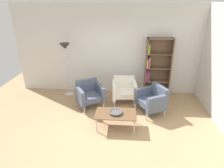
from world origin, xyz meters
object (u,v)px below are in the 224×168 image
Objects in this scene: armchair_spare_guest at (124,90)px; armchair_corner_red at (152,99)px; bookshelf_tall at (156,69)px; decorative_bowl at (116,112)px; armchair_by_bookshelf at (90,94)px; coffee_table_low at (116,114)px; floor_lamp_torchiere at (65,53)px.

armchair_corner_red is at bearing -39.76° from armchair_spare_guest.
armchair_corner_red is (-0.20, -1.16, -0.49)m from bookshelf_tall.
armchair_corner_red is at bearing 38.49° from decorative_bowl.
armchair_by_bookshelf and armchair_corner_red have the same top height.
decorative_bowl reaches higher than coffee_table_low.
armchair_by_bookshelf is 1.52m from floor_lamp_torchiere.
decorative_bowl is (-1.18, -1.94, -0.47)m from bookshelf_tall.
floor_lamp_torchiere is (-2.65, 0.94, 1.03)m from armchair_corner_red.
floor_lamp_torchiere reaches higher than coffee_table_low.
armchair_spare_guest is (0.18, 1.35, -0.02)m from decorative_bowl.
armchair_spare_guest is at bearing -149.14° from bookshelf_tall.
armchair_spare_guest is (-1.00, -0.60, -0.49)m from bookshelf_tall.
bookshelf_tall is 2.44× the size of armchair_spare_guest.
armchair_spare_guest is at bearing -11.40° from floor_lamp_torchiere.
bookshelf_tall is 2.03× the size of armchair_by_bookshelf.
coffee_table_low is 1.29m from armchair_by_bookshelf.
coffee_table_low is 0.57× the size of floor_lamp_torchiere.
bookshelf_tall is 2.34m from coffee_table_low.
decorative_bowl is at bearing -121.27° from bookshelf_tall.
coffee_table_low is at bearing -102.07° from armchair_spare_guest.
coffee_table_low is 1.28× the size of armchair_spare_guest.
bookshelf_tall is 2.91m from floor_lamp_torchiere.
coffee_table_low is 0.07m from decorative_bowl.
floor_lamp_torchiere is (-2.85, -0.22, 0.55)m from bookshelf_tall.
armchair_by_bookshelf is at bearing 129.99° from coffee_table_low.
bookshelf_tall is 1.90× the size of coffee_table_low.
bookshelf_tall is at bearing 4.43° from floor_lamp_torchiere.
decorative_bowl is 0.41× the size of armchair_spare_guest.
armchair_by_bookshelf reaches higher than decorative_bowl.
armchair_corner_red is 0.53× the size of floor_lamp_torchiere.
bookshelf_tall is at bearing 26.56° from armchair_spare_guest.
armchair_corner_red reaches higher than coffee_table_low.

